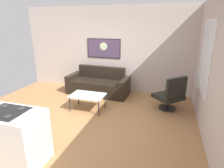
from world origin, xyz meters
name	(u,v)px	position (x,y,z in m)	size (l,w,h in m)	color
ground	(85,122)	(0.00, 0.00, -0.02)	(6.40, 6.40, 0.04)	#A37044
back_wall	(113,50)	(0.00, 2.42, 1.40)	(6.40, 0.05, 2.80)	#C0B2A9
right_wall	(212,69)	(2.62, 0.30, 1.40)	(0.05, 6.40, 2.80)	#C1AEA6
couch	(98,85)	(-0.35, 1.86, 0.30)	(2.06, 0.93, 0.87)	black
coffee_table	(88,96)	(-0.19, 0.62, 0.39)	(0.91, 0.60, 0.42)	silver
armchair	(171,95)	(1.95, 1.23, 0.43)	(0.91, 0.91, 0.95)	black
wall_painting	(104,48)	(-0.33, 2.38, 1.44)	(1.17, 0.03, 0.65)	black
window	(206,57)	(2.59, 0.90, 1.54)	(0.03, 1.23, 1.58)	silver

